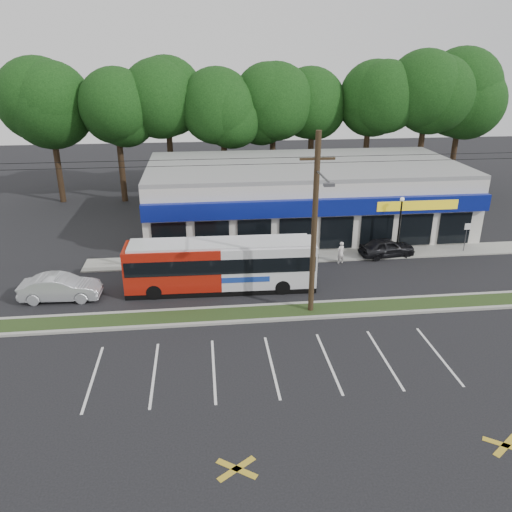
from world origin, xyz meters
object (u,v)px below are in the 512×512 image
object	(u,v)px
pedestrian_b	(300,263)
lamp_post	(400,219)
pedestrian_a	(341,253)
utility_pole	(312,220)
metrobus	(221,264)
sign_post	(467,232)
car_silver	(60,288)
car_dark	(387,247)

from	to	relation	value
pedestrian_b	lamp_post	bearing A→B (deg)	-168.22
lamp_post	pedestrian_b	size ratio (longest dim) A/B	2.55
pedestrian_a	pedestrian_b	world-z (taller)	pedestrian_b
pedestrian_a	pedestrian_b	bearing A→B (deg)	5.12
utility_pole	pedestrian_a	bearing A→B (deg)	61.15
lamp_post	metrobus	world-z (taller)	lamp_post
utility_pole	pedestrian_a	xyz separation A→B (m)	(3.68, 6.68, -4.63)
sign_post	pedestrian_b	distance (m)	12.90
sign_post	car_silver	size ratio (longest dim) A/B	0.49
lamp_post	pedestrian_a	bearing A→B (deg)	-165.15
metrobus	car_silver	size ratio (longest dim) A/B	2.51
sign_post	pedestrian_a	distance (m)	9.57
car_dark	pedestrian_b	size ratio (longest dim) A/B	2.37
lamp_post	sign_post	distance (m)	5.13
lamp_post	pedestrian_b	xyz separation A→B (m)	(-7.62, -2.80, -1.84)
pedestrian_a	pedestrian_b	distance (m)	3.52
car_dark	car_silver	bearing A→B (deg)	94.15
car_silver	pedestrian_b	xyz separation A→B (m)	(14.66, 1.89, 0.08)
lamp_post	metrobus	bearing A→B (deg)	-161.46
pedestrian_b	pedestrian_a	bearing A→B (deg)	-161.20
lamp_post	pedestrian_a	size ratio (longest dim) A/B	2.70
utility_pole	lamp_post	distance (m)	11.67
lamp_post	car_dark	distance (m)	2.20
sign_post	utility_pole	bearing A→B (deg)	-149.85
utility_pole	pedestrian_a	size ratio (longest dim) A/B	31.80
metrobus	utility_pole	bearing A→B (deg)	-36.15
car_silver	utility_pole	bearing A→B (deg)	-101.03
sign_post	car_dark	distance (m)	5.94
car_dark	lamp_post	bearing A→B (deg)	-78.47
car_dark	pedestrian_a	size ratio (longest dim) A/B	2.51
utility_pole	car_silver	xyz separation A→B (m)	(-14.11, 3.19, -4.66)
utility_pole	car_silver	size ratio (longest dim) A/B	10.91
sign_post	car_dark	size ratio (longest dim) A/B	0.56
pedestrian_b	car_dark	bearing A→B (deg)	-168.07
pedestrian_a	car_silver	bearing A→B (deg)	-10.95
utility_pole	car_silver	distance (m)	15.20
lamp_post	sign_post	bearing A→B (deg)	-2.58
car_dark	pedestrian_a	distance (m)	3.72
car_dark	pedestrian_a	xyz separation A→B (m)	(-3.61, -0.89, 0.11)
lamp_post	car_dark	size ratio (longest dim) A/B	1.08
car_silver	pedestrian_a	size ratio (longest dim) A/B	2.91
car_silver	metrobus	bearing A→B (deg)	-85.96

